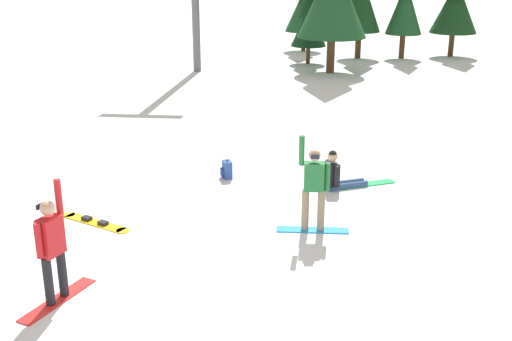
{
  "coord_description": "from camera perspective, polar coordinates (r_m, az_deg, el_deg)",
  "views": [
    {
      "loc": [
        2.59,
        -10.22,
        5.46
      ],
      "look_at": [
        1.4,
        2.53,
        1.0
      ],
      "focal_mm": 44.69,
      "sensor_mm": 36.0,
      "label": 1
    }
  ],
  "objects": [
    {
      "name": "pine_tree_short",
      "position": [
        32.38,
        4.77,
        13.34
      ],
      "size": [
        1.77,
        1.77,
        4.02
      ],
      "color": "#472D19",
      "rests_on": "ground_plane"
    },
    {
      "name": "loose_snowboard_near_right",
      "position": [
        13.87,
        -14.22,
        -4.5
      ],
      "size": [
        1.77,
        1.05,
        0.09
      ],
      "color": "yellow",
      "rests_on": "ground_plane"
    },
    {
      "name": "ground_plane",
      "position": [
        11.87,
        -7.98,
        -8.37
      ],
      "size": [
        800.0,
        800.0,
        0.0
      ],
      "primitive_type": "plane",
      "color": "silver"
    },
    {
      "name": "snowboarder_background",
      "position": [
        15.4,
        7.41,
        -0.4
      ],
      "size": [
        1.78,
        1.09,
        0.97
      ],
      "color": "#335184",
      "rests_on": "ground_plane"
    },
    {
      "name": "pine_tree_leaning",
      "position": [
        36.57,
        4.36,
        14.85
      ],
      "size": [
        2.12,
        2.12,
        4.98
      ],
      "color": "#472D19",
      "rests_on": "ground_plane"
    },
    {
      "name": "snowboarder_midground",
      "position": [
        12.79,
        5.2,
        -1.47
      ],
      "size": [
        1.48,
        0.32,
        2.02
      ],
      "color": "#1E8CD8",
      "rests_on": "ground_plane"
    },
    {
      "name": "snowboarder_foreground",
      "position": [
        10.71,
        -17.79,
        -6.59
      ],
      "size": [
        0.81,
        1.56,
        2.04
      ],
      "color": "red",
      "rests_on": "ground_plane"
    },
    {
      "name": "backpack_blue",
      "position": [
        16.01,
        -2.63,
        0.07
      ],
      "size": [
        0.34,
        0.37,
        0.47
      ],
      "color": "#2D4C9E",
      "rests_on": "ground_plane"
    }
  ]
}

